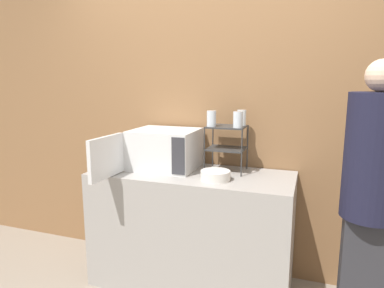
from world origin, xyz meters
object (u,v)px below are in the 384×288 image
glass_front_right (238,120)px  glass_front_left (211,119)px  dish_rack (227,139)px  bowl (215,176)px  microwave (162,149)px  person (371,192)px  glass_back_right (242,118)px

glass_front_right → glass_front_left: bearing=179.0°
dish_rack → glass_front_right: size_ratio=2.99×
bowl → glass_front_right: bearing=59.7°
dish_rack → glass_front_left: (-0.10, -0.07, 0.16)m
glass_front_right → bowl: (-0.11, -0.19, -0.37)m
microwave → person: (1.43, -0.30, -0.09)m
glass_front_left → glass_front_right: 0.20m
dish_rack → glass_front_left: glass_front_left is taller
microwave → glass_front_right: glass_front_right is taller
person → glass_front_right: bearing=159.5°
glass_back_right → dish_rack: bearing=-144.4°
glass_front_left → glass_back_right: (0.20, 0.14, 0.00)m
glass_front_left → glass_front_right: bearing=-1.0°
person → bowl: bearing=172.4°
dish_rack → glass_front_right: glass_front_right is taller
glass_back_right → person: 1.02m
glass_front_left → glass_front_right: (0.20, -0.00, 0.00)m
microwave → glass_back_right: size_ratio=6.96×
person → microwave: bearing=168.0°
glass_back_right → bowl: bearing=-108.1°
microwave → bowl: size_ratio=3.91×
glass_front_right → microwave: bearing=-178.8°
glass_back_right → person: size_ratio=0.07×
glass_back_right → glass_front_right: 0.14m
microwave → glass_front_right: (0.59, 0.01, 0.25)m
glass_front_left → microwave: bearing=-177.7°
glass_front_right → person: (0.84, -0.32, -0.35)m
microwave → glass_front_left: bearing=2.3°
microwave → person: person is taller
microwave → glass_back_right: bearing=14.8°
dish_rack → person: 1.04m
glass_front_left → glass_back_right: size_ratio=1.00×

